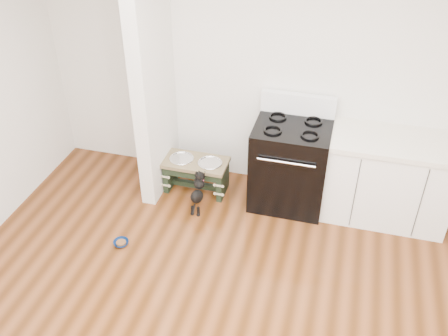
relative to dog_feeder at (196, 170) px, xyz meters
The scene contains 7 objects.
room_shell 2.59m from the dog_feeder, 70.03° to the right, with size 5.00×5.00×5.00m.
partition_wall 1.16m from the dog_feeder, behind, with size 0.15×0.80×2.70m, color silver.
oven_range 1.03m from the dog_feeder, ahead, with size 0.76×0.69×1.14m.
cabinet_run 2.00m from the dog_feeder, ahead, with size 1.24×0.64×0.91m.
dog_feeder is the anchor object (origin of this frame).
puppy 0.34m from the dog_feeder, 68.85° to the right, with size 0.12×0.36×0.42m.
floor_bowl 1.16m from the dog_feeder, 112.63° to the right, with size 0.16×0.16×0.05m.
Camera 1 is at (0.71, -2.13, 3.39)m, focal length 40.00 mm.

